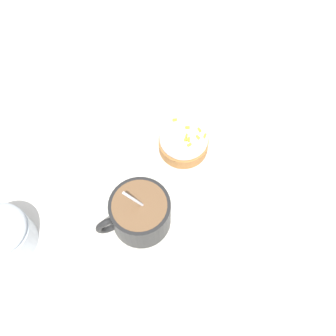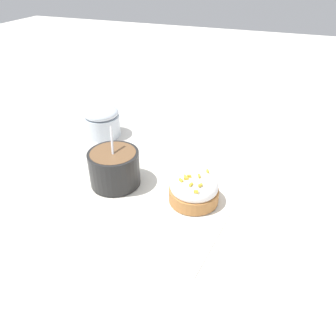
{
  "view_description": "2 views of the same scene",
  "coord_description": "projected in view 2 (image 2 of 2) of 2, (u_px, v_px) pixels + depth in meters",
  "views": [
    {
      "loc": [
        -0.24,
        -0.15,
        0.58
      ],
      "look_at": [
        0.01,
        -0.02,
        0.03
      ],
      "focal_mm": 42.0,
      "sensor_mm": 36.0,
      "label": 1
    },
    {
      "loc": [
        0.19,
        -0.43,
        0.35
      ],
      "look_at": [
        0.01,
        0.02,
        0.03
      ],
      "focal_mm": 35.0,
      "sensor_mm": 36.0,
      "label": 2
    }
  ],
  "objects": [
    {
      "name": "frosted_pastry",
      "position": [
        194.0,
        189.0,
        0.54
      ],
      "size": [
        0.08,
        0.08,
        0.05
      ],
      "color": "#B2753D",
      "rests_on": "paper_napkin"
    },
    {
      "name": "coffee_cup",
      "position": [
        114.0,
        166.0,
        0.57
      ],
      "size": [
        0.1,
        0.09,
        0.11
      ],
      "color": "black",
      "rests_on": "paper_napkin"
    },
    {
      "name": "ground_plane",
      "position": [
        156.0,
        188.0,
        0.58
      ],
      "size": [
        3.0,
        3.0,
        0.0
      ],
      "primitive_type": "plane",
      "color": "silver"
    },
    {
      "name": "sugar_bowl",
      "position": [
        102.0,
        121.0,
        0.73
      ],
      "size": [
        0.08,
        0.08,
        0.07
      ],
      "color": "silver",
      "rests_on": "ground_plane"
    },
    {
      "name": "paper_napkin",
      "position": [
        156.0,
        187.0,
        0.58
      ],
      "size": [
        0.31,
        0.32,
        0.0
      ],
      "color": "white",
      "rests_on": "ground_plane"
    }
  ]
}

